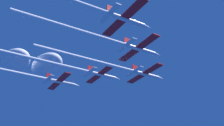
% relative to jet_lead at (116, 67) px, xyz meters
% --- Properties ---
extents(jet_lead, '(19.62, 51.47, 3.25)m').
position_rel_jet_lead_xyz_m(jet_lead, '(0.00, 0.00, 0.00)').
color(jet_lead, white).
extents(jet_left_wing, '(19.62, 50.70, 3.25)m').
position_rel_jet_lead_xyz_m(jet_left_wing, '(-12.30, -11.91, 1.81)').
color(jet_left_wing, white).
extents(jet_right_wing, '(19.62, 49.74, 3.25)m').
position_rel_jet_lead_xyz_m(jet_right_wing, '(13.15, -11.21, 1.04)').
color(jet_right_wing, white).
extents(jet_left_outer, '(19.62, 46.33, 3.25)m').
position_rel_jet_lead_xyz_m(jet_left_outer, '(-24.27, -22.36, 0.51)').
color(jet_left_outer, white).
extents(jet_right_outer, '(19.62, 44.74, 3.25)m').
position_rel_jet_lead_xyz_m(jet_right_outer, '(24.59, -21.84, 1.18)').
color(jet_right_outer, white).
extents(cloud_wispy, '(25.80, 14.19, 9.03)m').
position_rel_jet_lead_xyz_m(cloud_wispy, '(-61.23, -23.84, 22.69)').
color(cloud_wispy, white).
extents(cloud_puffy, '(26.89, 14.79, 9.41)m').
position_rel_jet_lead_xyz_m(cloud_puffy, '(-59.90, -7.54, 23.87)').
color(cloud_puffy, white).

